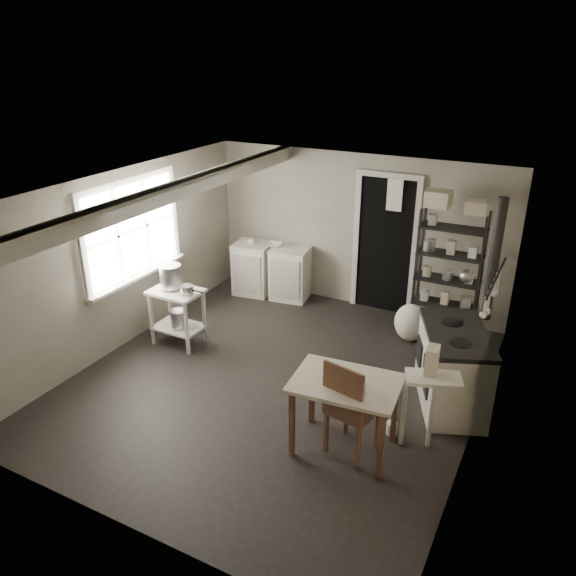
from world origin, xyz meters
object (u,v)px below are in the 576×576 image
at_px(base_cabinets, 272,268).
at_px(shelf_rack, 448,271).
at_px(prep_table, 178,316).
at_px(work_table, 344,416).
at_px(stockpot, 171,276).
at_px(flour_sack, 410,324).
at_px(chair, 353,408).
at_px(stove, 452,369).

relative_size(base_cabinets, shelf_rack, 0.70).
bearing_deg(prep_table, work_table, -19.29).
height_order(stockpot, flour_sack, stockpot).
bearing_deg(work_table, stockpot, 160.68).
height_order(prep_table, chair, chair).
bearing_deg(flour_sack, shelf_rack, 43.05).
height_order(stove, chair, chair).
height_order(shelf_rack, work_table, shelf_rack).
xyz_separation_m(stove, chair, (-0.68, -1.23, 0.04)).
bearing_deg(prep_table, shelf_rack, 30.81).
distance_m(prep_table, chair, 3.00).
relative_size(shelf_rack, stove, 1.55).
bearing_deg(base_cabinets, stockpot, -110.88).
bearing_deg(flour_sack, stove, -56.73).
height_order(stockpot, work_table, stockpot).
height_order(stockpot, base_cabinets, stockpot).
bearing_deg(base_cabinets, prep_table, -108.24).
bearing_deg(stove, flour_sack, 100.54).
relative_size(base_cabinets, chair, 1.21).
bearing_deg(flour_sack, prep_table, -151.07).
distance_m(work_table, chair, 0.13).
distance_m(shelf_rack, work_table, 2.87).
bearing_deg(stove, chair, -141.67).
xyz_separation_m(stockpot, chair, (2.93, -0.99, -0.45)).
distance_m(base_cabinets, stove, 3.60).
xyz_separation_m(stockpot, work_table, (2.85, -1.00, -0.56)).
xyz_separation_m(base_cabinets, flour_sack, (2.38, -0.45, -0.22)).
bearing_deg(prep_table, stockpot, 159.75).
bearing_deg(stockpot, shelf_rack, 29.68).
bearing_deg(base_cabinets, flour_sack, -19.14).
bearing_deg(stove, shelf_rack, 83.54).
height_order(prep_table, stockpot, stockpot).
xyz_separation_m(stove, work_table, (-0.76, -1.24, -0.06)).
height_order(work_table, chair, chair).
bearing_deg(prep_table, base_cabinets, 80.19).
distance_m(stockpot, stove, 3.65).
bearing_deg(stove, stockpot, 161.07).
distance_m(prep_table, shelf_rack, 3.61).
xyz_separation_m(chair, flour_sack, (-0.13, 2.46, -0.25)).
bearing_deg(prep_table, stove, 4.42).
height_order(base_cabinets, shelf_rack, shelf_rack).
relative_size(stockpot, flour_sack, 0.59).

